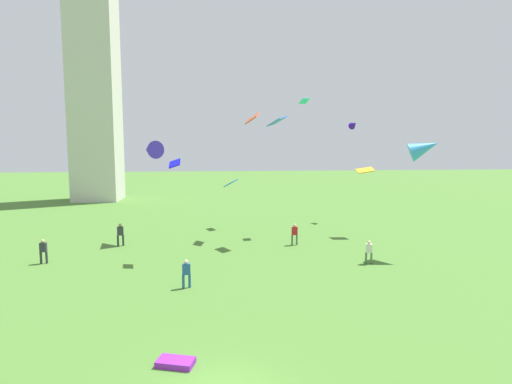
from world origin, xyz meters
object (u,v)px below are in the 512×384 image
person_4 (369,251)px  kite_flying_1 (354,125)px  person_3 (186,272)px  person_2 (43,250)px  kite_flying_0 (175,163)px  kite_flying_6 (231,183)px  monument_obelisk (91,7)px  person_1 (295,233)px  person_0 (120,233)px  kite_flying_4 (277,121)px  kite_flying_3 (151,150)px  kite_flying_8 (365,170)px  kite_flying_7 (424,148)px  kite_flying_2 (304,101)px  kite_flying_5 (253,118)px  kite_bundle_0 (176,362)px

person_4 → kite_flying_1: bearing=95.1°
person_3 → person_2: bearing=134.1°
kite_flying_0 → kite_flying_6: (4.38, 11.29, -2.44)m
monument_obelisk → person_1: 47.31m
person_0 → kite_flying_0: 8.80m
kite_flying_1 → kite_flying_4: kite_flying_1 is taller
kite_flying_1 → kite_flying_3: kite_flying_1 is taller
kite_flying_0 → kite_flying_8: bearing=109.5°
person_0 → kite_flying_1: (22.70, 9.94, 9.34)m
monument_obelisk → kite_flying_0: monument_obelisk is taller
kite_flying_7 → kite_flying_2: bearing=57.8°
person_4 → kite_flying_1: (4.52, 16.90, 9.47)m
person_1 → kite_flying_5: kite_flying_5 is taller
person_0 → person_2: bearing=30.7°
kite_flying_8 → kite_bundle_0: kite_flying_8 is taller
kite_flying_3 → kite_flying_5: 9.15m
monument_obelisk → kite_flying_2: size_ratio=50.69×
kite_flying_3 → kite_flying_0: bearing=80.2°
kite_flying_0 → kite_flying_6: bearing=156.3°
kite_flying_2 → kite_flying_5: size_ratio=0.53×
person_2 → kite_flying_7: bearing=-2.0°
person_3 → kite_flying_1: (16.72, 20.58, 9.45)m
kite_flying_0 → kite_flying_4: (7.93, 4.48, 3.23)m
person_0 → kite_flying_6: (9.27, 6.86, 3.39)m
person_2 → kite_flying_8: kite_flying_8 is taller
kite_flying_7 → kite_flying_5: bearing=77.5°
person_2 → kite_flying_7: (26.88, -0.64, 6.98)m
monument_obelisk → kite_flying_1: 41.72m
kite_flying_0 → kite_flying_8: size_ratio=0.78×
kite_flying_5 → kite_flying_0: bearing=-25.1°
kite_flying_8 → kite_flying_5: bearing=-0.3°
person_3 → kite_flying_1: kite_flying_1 is taller
person_1 → kite_flying_3: bearing=-12.9°
person_3 → person_4: (12.20, 3.68, -0.02)m
kite_flying_4 → kite_flying_7: size_ratio=0.71×
kite_flying_3 → person_3: bearing=74.6°
kite_flying_1 → kite_flying_7: size_ratio=0.49×
kite_flying_8 → kite_bundle_0: (-15.03, -21.22, -5.80)m
kite_flying_5 → kite_flying_8: (10.13, -0.42, -4.59)m
person_4 → kite_flying_4: 12.74m
kite_flying_6 → kite_flying_8: kite_flying_8 is taller
person_3 → kite_flying_8: size_ratio=1.08×
person_4 → kite_flying_0: size_ratio=1.36×
monument_obelisk → kite_flying_3: 36.30m
person_0 → kite_flying_8: 21.81m
person_2 → kite_flying_1: size_ratio=1.29×
person_2 → kite_flying_4: kite_flying_4 is taller
kite_flying_0 → kite_flying_1: kite_flying_1 is taller
kite_flying_4 → kite_flying_7: kite_flying_4 is taller
kite_flying_2 → kite_bundle_0: 27.76m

